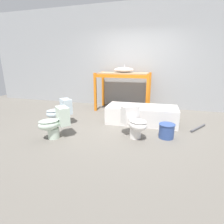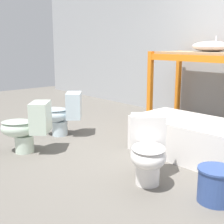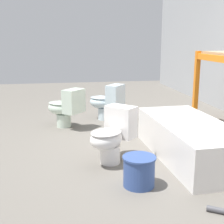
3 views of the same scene
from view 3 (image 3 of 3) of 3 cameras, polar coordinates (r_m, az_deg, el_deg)
The scene contains 6 objects.
ground_plane at distance 4.08m, azimuth 9.18°, elevation -5.99°, with size 12.00×12.00×0.00m, color #666059.
bathtub_main at distance 3.66m, azimuth 14.12°, elevation -4.49°, with size 1.69×0.78×0.42m.
toilet_near at distance 4.80m, azimuth -8.51°, elevation 0.90°, with size 0.62×0.64×0.60m.
toilet_far at distance 5.18m, azimuth -0.98°, elevation 1.97°, with size 0.61×0.64×0.60m.
toilet_extra at distance 3.41m, azimuth 0.05°, elevation -4.12°, with size 0.63×0.63×0.60m.
bucket_white at distance 2.93m, azimuth 4.97°, elevation -10.60°, with size 0.31×0.31×0.29m.
Camera 3 is at (3.63, -1.30, 1.34)m, focal length 50.00 mm.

